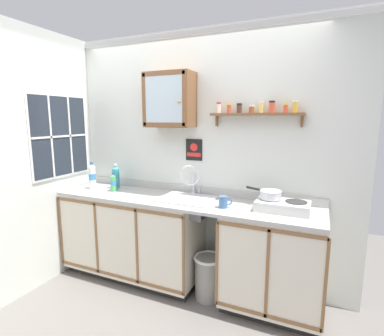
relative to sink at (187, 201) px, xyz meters
The scene contains 19 objects.
floor 1.04m from the sink, 96.23° to the right, with size 5.70×5.70×0.00m, color slate.
back_wall 0.47m from the sink, 101.61° to the left, with size 3.30×0.07×2.59m.
side_wall_left 1.65m from the sink, 152.99° to the right, with size 0.05×3.53×2.59m, color silver.
lower_cabinet_run 0.78m from the sink, behind, with size 1.52×0.57×0.91m.
lower_cabinet_run_right 0.97m from the sink, ahead, with size 0.87×0.57×0.91m.
countertop 0.07m from the sink, 141.81° to the right, with size 2.66×0.59×0.03m, color #B2B2AD.
backsplash 0.24m from the sink, 103.32° to the left, with size 2.66×0.02×0.08m, color #B2B2AD.
sink is the anchor object (origin of this frame).
hot_plate_stove 0.91m from the sink, ahead, with size 0.45×0.27×0.09m.
saucepan 0.81m from the sink, ahead, with size 0.33×0.21×0.07m.
bottle_detergent_teal_0 0.93m from the sink, behind, with size 0.08×0.08×0.28m.
bottle_soda_green_1 0.87m from the sink, behind, with size 0.07×0.07×0.21m.
bottle_opaque_white_2 1.16m from the sink, behind, with size 0.08×0.08×0.30m.
mug 0.45m from the sink, 17.73° to the right, with size 0.12×0.08×0.11m.
wall_cabinet 1.02m from the sink, 155.41° to the left, with size 0.49×0.28×0.54m.
spice_shelf 1.07m from the sink, 15.46° to the left, with size 0.84×0.14×0.23m.
warning_sign 0.53m from the sink, 96.68° to the left, with size 0.18×0.01×0.22m.
window 1.54m from the sink, behind, with size 0.03×0.76×0.88m.
trash_bin 0.75m from the sink, 20.14° to the right, with size 0.29×0.29×0.42m.
Camera 1 is at (1.23, -2.04, 1.72)m, focal length 27.36 mm.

